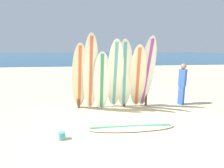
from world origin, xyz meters
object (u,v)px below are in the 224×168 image
object	(u,v)px
surfboard_rack	(113,90)
surfboard_leaning_right	(138,78)
surfboard_leaning_far_right	(147,73)
surfboard_lying_on_sand	(131,127)
sand_bucket	(62,136)
surfboard_leaning_center	(115,76)
surfboard_leaning_center_right	(124,76)
beachgoer_standing	(182,82)
surfboard_leaning_far_left	(80,78)
surfboard_leaning_left	(91,74)
surfboard_leaning_center_left	(102,82)
small_boat_offshore	(116,57)

from	to	relation	value
surfboard_rack	surfboard_leaning_right	size ratio (longest dim) A/B	1.16
surfboard_leaning_far_right	surfboard_lying_on_sand	distance (m)	2.21
sand_bucket	surfboard_leaning_right	bearing A→B (deg)	37.86
surfboard_leaning_center	sand_bucket	size ratio (longest dim) A/B	13.02
surfboard_leaning_center_right	surfboard_leaning_right	xyz separation A→B (m)	(0.44, -0.09, -0.08)
surfboard_leaning_center_right	surfboard_leaning_far_right	distance (m)	0.81
beachgoer_standing	surfboard_lying_on_sand	bearing A→B (deg)	-143.10
surfboard_leaning_far_left	surfboard_leaning_far_right	size ratio (longest dim) A/B	0.91
surfboard_leaning_far_left	surfboard_leaning_center	size ratio (longest dim) A/B	0.95
beachgoer_standing	surfboard_leaning_center	bearing A→B (deg)	-172.80
beachgoer_standing	surfboard_leaning_far_right	bearing A→B (deg)	-172.33
surfboard_leaning_right	sand_bucket	bearing A→B (deg)	-142.14
surfboard_leaning_left	surfboard_leaning_center	distance (m)	0.81
surfboard_leaning_far_left	surfboard_leaning_center_right	world-z (taller)	surfboard_leaning_center_right
surfboard_rack	surfboard_leaning_center	xyz separation A→B (m)	(0.01, -0.40, 0.57)
surfboard_leaning_center_left	surfboard_leaning_center	world-z (taller)	surfboard_leaning_center
surfboard_leaning_right	small_boat_offshore	bearing A→B (deg)	82.48
surfboard_leaning_center_right	beachgoer_standing	size ratio (longest dim) A/B	1.54
surfboard_leaning_far_left	surfboard_leaning_center	world-z (taller)	surfboard_leaning_center
surfboard_leaning_right	surfboard_leaning_far_left	bearing A→B (deg)	177.28
surfboard_rack	surfboard_leaning_center	size ratio (longest dim) A/B	1.08
surfboard_leaning_center	beachgoer_standing	xyz separation A→B (m)	(2.60, 0.33, -0.34)
surfboard_leaning_center	surfboard_leaning_right	bearing A→B (deg)	-1.74
surfboard_leaning_right	sand_bucket	world-z (taller)	surfboard_leaning_right
surfboard_leaning_far_left	beachgoer_standing	world-z (taller)	surfboard_leaning_far_left
surfboard_leaning_center	surfboard_leaning_right	size ratio (longest dim) A/B	1.07
small_boat_offshore	surfboard_leaning_right	bearing A→B (deg)	-97.52
surfboard_leaning_left	surfboard_leaning_far_right	world-z (taller)	surfboard_leaning_left
surfboard_leaning_center_right	surfboard_lying_on_sand	xyz separation A→B (m)	(-0.11, -1.52, -1.17)
surfboard_leaning_far_right	small_boat_offshore	bearing A→B (deg)	83.05
surfboard_lying_on_sand	surfboard_leaning_center_right	bearing A→B (deg)	85.88
surfboard_leaning_right	surfboard_leaning_far_right	distance (m)	0.42
surfboard_leaning_far_left	surfboard_leaning_far_right	bearing A→B (deg)	1.53
surfboard_rack	beachgoer_standing	world-z (taller)	beachgoer_standing
surfboard_leaning_center_right	surfboard_leaning_far_right	world-z (taller)	surfboard_leaning_far_right
surfboard_leaning_center_right	surfboard_leaning_center	bearing A→B (deg)	-168.90
surfboard_leaning_left	surfboard_leaning_right	xyz separation A→B (m)	(1.58, -0.01, -0.17)
sand_bucket	surfboard_leaning_far_left	bearing A→B (deg)	79.49
surfboard_leaning_right	beachgoer_standing	xyz separation A→B (m)	(1.82, 0.35, -0.26)
surfboard_rack	surfboard_lying_on_sand	size ratio (longest dim) A/B	1.09
surfboard_leaning_far_right	small_boat_offshore	size ratio (longest dim) A/B	1.08
surfboard_leaning_center_right	surfboard_leaning_center_left	bearing A→B (deg)	-175.18
surfboard_rack	surfboard_leaning_far_left	xyz separation A→B (m)	(-1.16, -0.33, 0.51)
surfboard_leaning_center_right	small_boat_offshore	world-z (taller)	surfboard_leaning_center_right
small_boat_offshore	sand_bucket	distance (m)	36.37
surfboard_rack	surfboard_leaning_center_left	bearing A→B (deg)	-137.38
surfboard_leaning_right	surfboard_leaning_far_right	bearing A→B (deg)	23.20
surfboard_leaning_center_left	small_boat_offshore	distance (m)	34.40
surfboard_leaning_left	surfboard_leaning_center_right	distance (m)	1.15
surfboard_leaning_right	small_boat_offshore	size ratio (longest dim) A/B	0.96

